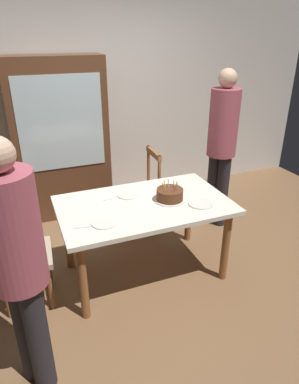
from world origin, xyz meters
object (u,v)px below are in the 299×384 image
object	(u,v)px
chair_upholstered	(11,250)
dining_table	(144,213)
plate_far_side	(129,194)
person_celebrant	(18,261)
birthday_cake	(170,195)
plate_near_celebrant	(105,222)
person_guest	(222,141)
china_cabinet	(61,140)
plate_near_guest	(201,204)
chair_spindle_back	(140,194)

from	to	relation	value
chair_upholstered	dining_table	bearing A→B (deg)	-1.52
plate_far_side	person_celebrant	bearing A→B (deg)	-134.85
plate_far_side	person_celebrant	xyz separation A→B (m)	(-0.99, -0.99, 0.20)
birthday_cake	person_celebrant	size ratio (longest dim) A/B	0.17
plate_near_celebrant	chair_upholstered	bearing A→B (deg)	162.03
plate_near_celebrant	chair_upholstered	world-z (taller)	chair_upholstered
plate_near_celebrant	person_guest	size ratio (longest dim) A/B	0.12
person_celebrant	china_cabinet	xyz separation A→B (m)	(0.59, 2.34, -0.01)
dining_table	birthday_cake	xyz separation A→B (m)	(0.23, -0.03, 0.15)
birthday_cake	plate_near_guest	distance (m)	0.28
china_cabinet	chair_spindle_back	bearing A→B (deg)	-47.70
chair_upholstered	plate_near_guest	bearing A→B (deg)	-8.43
chair_spindle_back	plate_near_celebrant	bearing A→B (deg)	-123.64
chair_spindle_back	person_guest	world-z (taller)	person_guest
chair_spindle_back	birthday_cake	bearing A→B (deg)	-90.52
dining_table	plate_near_celebrant	world-z (taller)	plate_near_celebrant
plate_near_celebrant	chair_upholstered	xyz separation A→B (m)	(-0.73, 0.24, -0.23)
dining_table	plate_near_celebrant	bearing A→B (deg)	-153.58
plate_near_guest	person_guest	world-z (taller)	person_guest
chair_upholstered	person_guest	xyz separation A→B (m)	(2.29, 0.55, 0.50)
plate_far_side	plate_near_guest	bearing A→B (deg)	-37.98
plate_near_celebrant	dining_table	bearing A→B (deg)	26.42
plate_far_side	chair_spindle_back	bearing A→B (deg)	61.13
dining_table	plate_near_guest	world-z (taller)	plate_near_guest
person_guest	chair_spindle_back	bearing A→B (deg)	167.70
china_cabinet	plate_far_side	bearing A→B (deg)	-73.65
plate_near_guest	china_cabinet	size ratio (longest dim) A/B	0.12
chair_spindle_back	china_cabinet	bearing A→B (deg)	132.30
plate_near_guest	chair_spindle_back	size ratio (longest dim) A/B	0.23
plate_far_side	person_guest	xyz separation A→B (m)	(1.22, 0.37, 0.27)
plate_near_guest	person_celebrant	xyz separation A→B (m)	(-1.51, -0.58, 0.20)
plate_far_side	chair_upholstered	bearing A→B (deg)	-170.65
plate_near_guest	birthday_cake	bearing A→B (deg)	142.12
birthday_cake	person_celebrant	xyz separation A→B (m)	(-1.29, -0.75, 0.16)
chair_spindle_back	china_cabinet	world-z (taller)	china_cabinet
chair_upholstered	person_guest	world-z (taller)	person_guest
chair_spindle_back	china_cabinet	distance (m)	1.17
plate_near_guest	chair_upholstered	world-z (taller)	chair_upholstered
birthday_cake	plate_near_celebrant	xyz separation A→B (m)	(-0.65, -0.17, -0.05)
chair_upholstered	person_celebrant	size ratio (longest dim) A/B	0.56
dining_table	birthday_cake	world-z (taller)	birthday_cake
birthday_cake	china_cabinet	xyz separation A→B (m)	(-0.70, 1.59, 0.15)
plate_near_celebrant	chair_upholstered	size ratio (longest dim) A/B	0.23
plate_far_side	chair_spindle_back	xyz separation A→B (m)	(0.31, 0.57, -0.30)
person_celebrant	chair_upholstered	bearing A→B (deg)	95.64
dining_table	person_guest	distance (m)	1.34
dining_table	plate_far_side	bearing A→B (deg)	110.10
plate_near_celebrant	person_guest	xyz separation A→B (m)	(1.56, 0.78, 0.27)
china_cabinet	chair_upholstered	bearing A→B (deg)	-113.72
birthday_cake	plate_near_celebrant	world-z (taller)	birthday_cake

